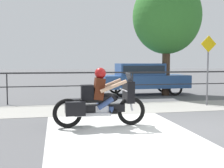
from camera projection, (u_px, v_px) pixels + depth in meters
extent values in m
plane|color=#565659|center=(188.00, 129.00, 7.05)|extent=(120.00, 120.00, 0.00)
cube|color=#99968E|center=(145.00, 107.00, 10.37)|extent=(44.00, 2.40, 0.01)
cube|color=silver|center=(121.00, 134.00, 6.50)|extent=(3.40, 6.00, 0.01)
cube|color=#232326|center=(133.00, 72.00, 11.95)|extent=(36.00, 0.04, 0.06)
cube|color=#232326|center=(133.00, 85.00, 12.00)|extent=(36.00, 0.03, 0.04)
cylinder|color=#232326|center=(7.00, 89.00, 10.98)|extent=(0.05, 0.05, 1.27)
cylinder|color=#232326|center=(133.00, 86.00, 12.00)|extent=(0.05, 0.05, 1.27)
torus|color=black|center=(131.00, 111.00, 7.44)|extent=(0.75, 0.11, 0.75)
torus|color=black|center=(68.00, 113.00, 7.10)|extent=(0.75, 0.11, 0.75)
cube|color=black|center=(100.00, 108.00, 7.26)|extent=(1.27, 0.22, 0.20)
cube|color=silver|center=(101.00, 110.00, 7.27)|extent=(0.34, 0.26, 0.26)
ellipsoid|color=black|center=(108.00, 98.00, 7.28)|extent=(0.56, 0.30, 0.26)
cube|color=black|center=(94.00, 101.00, 7.21)|extent=(0.74, 0.28, 0.08)
cube|color=black|center=(128.00, 92.00, 7.38)|extent=(0.20, 0.55, 0.56)
cube|color=#1E232B|center=(129.00, 77.00, 7.35)|extent=(0.10, 0.47, 0.24)
cylinder|color=silver|center=(123.00, 90.00, 7.35)|extent=(0.04, 0.70, 0.04)
cylinder|color=silver|center=(93.00, 115.00, 7.08)|extent=(0.92, 0.09, 0.09)
cube|color=black|center=(75.00, 109.00, 6.89)|extent=(0.48, 0.28, 0.34)
cube|color=black|center=(74.00, 106.00, 7.36)|extent=(0.48, 0.28, 0.34)
cylinder|color=silver|center=(130.00, 101.00, 7.41)|extent=(0.18, 0.06, 0.51)
cube|color=#4C1E0F|center=(99.00, 89.00, 7.22)|extent=(0.31, 0.36, 0.58)
sphere|color=tan|center=(100.00, 74.00, 7.19)|extent=(0.23, 0.23, 0.23)
sphere|color=#B21919|center=(100.00, 73.00, 7.19)|extent=(0.29, 0.29, 0.29)
cylinder|color=#33477A|center=(106.00, 103.00, 7.13)|extent=(0.44, 0.13, 0.34)
cylinder|color=#33477A|center=(111.00, 109.00, 7.17)|extent=(0.11, 0.11, 0.14)
cube|color=black|center=(113.00, 112.00, 7.18)|extent=(0.20, 0.10, 0.09)
cylinder|color=#33477A|center=(104.00, 102.00, 7.42)|extent=(0.44, 0.13, 0.34)
cylinder|color=#33477A|center=(109.00, 107.00, 7.46)|extent=(0.11, 0.11, 0.14)
cube|color=black|center=(111.00, 110.00, 7.48)|extent=(0.20, 0.10, 0.09)
cylinder|color=tan|center=(114.00, 86.00, 6.98)|extent=(0.68, 0.09, 0.33)
cylinder|color=tan|center=(109.00, 84.00, 7.57)|extent=(0.68, 0.09, 0.33)
cube|color=black|center=(87.00, 92.00, 7.16)|extent=(0.31, 0.31, 0.38)
cube|color=#284C84|center=(144.00, 81.00, 14.37)|extent=(4.37, 1.71, 0.63)
cube|color=#284C84|center=(140.00, 69.00, 14.27)|extent=(2.27, 1.51, 0.60)
cube|color=#19232D|center=(160.00, 69.00, 14.49)|extent=(0.04, 1.34, 0.48)
cube|color=#19232D|center=(140.00, 69.00, 14.27)|extent=(2.09, 1.54, 0.39)
torus|color=black|center=(176.00, 88.00, 13.90)|extent=(0.74, 0.11, 0.74)
torus|color=black|center=(163.00, 86.00, 15.44)|extent=(0.74, 0.11, 0.74)
torus|color=black|center=(122.00, 89.00, 13.36)|extent=(0.74, 0.11, 0.74)
torus|color=black|center=(115.00, 87.00, 14.90)|extent=(0.74, 0.11, 0.74)
cylinder|color=slate|center=(208.00, 73.00, 10.72)|extent=(0.06, 0.06, 2.49)
cube|color=yellow|center=(209.00, 44.00, 10.61)|extent=(0.63, 0.02, 0.63)
cylinder|color=#473323|center=(166.00, 70.00, 14.12)|extent=(0.39, 0.39, 2.54)
ellipsoid|color=#33752D|center=(167.00, 16.00, 13.91)|extent=(3.38, 3.38, 3.72)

